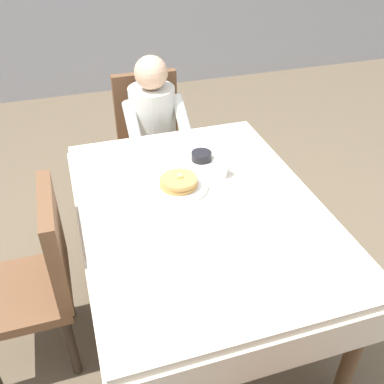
{
  "coord_description": "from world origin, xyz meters",
  "views": [
    {
      "loc": [
        -0.52,
        -1.54,
        1.98
      ],
      "look_at": [
        -0.03,
        0.05,
        0.79
      ],
      "focal_mm": 40.86,
      "sensor_mm": 36.0,
      "label": 1
    }
  ],
  "objects_px": {
    "dining_table_main": "(201,220)",
    "plate_breakfast": "(180,187)",
    "chair_left_side": "(39,273)",
    "fork_left_of_plate": "(143,197)",
    "diner_person": "(154,125)",
    "spoon_near_edge": "(199,229)",
    "breakfast_stack": "(179,181)",
    "chair_diner": "(150,133)",
    "syrup_pitcher": "(133,179)",
    "knife_right_of_plate": "(217,183)",
    "bowl_butter": "(201,156)",
    "cup_coffee": "(220,169)"
  },
  "relations": [
    {
      "from": "spoon_near_edge",
      "to": "chair_left_side",
      "type": "bearing_deg",
      "value": -179.59
    },
    {
      "from": "breakfast_stack",
      "to": "cup_coffee",
      "type": "bearing_deg",
      "value": 10.4
    },
    {
      "from": "chair_diner",
      "to": "plate_breakfast",
      "type": "bearing_deg",
      "value": 86.09
    },
    {
      "from": "fork_left_of_plate",
      "to": "breakfast_stack",
      "type": "bearing_deg",
      "value": -76.66
    },
    {
      "from": "chair_diner",
      "to": "breakfast_stack",
      "type": "height_order",
      "value": "chair_diner"
    },
    {
      "from": "chair_left_side",
      "to": "breakfast_stack",
      "type": "xyz_separation_m",
      "value": [
        0.71,
        0.17,
        0.25
      ]
    },
    {
      "from": "plate_breakfast",
      "to": "bowl_butter",
      "type": "bearing_deg",
      "value": 50.19
    },
    {
      "from": "breakfast_stack",
      "to": "knife_right_of_plate",
      "type": "relative_size",
      "value": 0.97
    },
    {
      "from": "breakfast_stack",
      "to": "knife_right_of_plate",
      "type": "xyz_separation_m",
      "value": [
        0.19,
        -0.02,
        -0.04
      ]
    },
    {
      "from": "dining_table_main",
      "to": "diner_person",
      "type": "relative_size",
      "value": 1.36
    },
    {
      "from": "spoon_near_edge",
      "to": "knife_right_of_plate",
      "type": "bearing_deg",
      "value": 70.36
    },
    {
      "from": "chair_diner",
      "to": "syrup_pitcher",
      "type": "xyz_separation_m",
      "value": [
        -0.28,
        -0.91,
        0.25
      ]
    },
    {
      "from": "syrup_pitcher",
      "to": "fork_left_of_plate",
      "type": "relative_size",
      "value": 0.44
    },
    {
      "from": "knife_right_of_plate",
      "to": "fork_left_of_plate",
      "type": "bearing_deg",
      "value": 87.51
    },
    {
      "from": "dining_table_main",
      "to": "plate_breakfast",
      "type": "relative_size",
      "value": 5.44
    },
    {
      "from": "bowl_butter",
      "to": "knife_right_of_plate",
      "type": "xyz_separation_m",
      "value": [
        0.0,
        -0.24,
        -0.02
      ]
    },
    {
      "from": "dining_table_main",
      "to": "chair_left_side",
      "type": "height_order",
      "value": "chair_left_side"
    },
    {
      "from": "diner_person",
      "to": "fork_left_of_plate",
      "type": "height_order",
      "value": "diner_person"
    },
    {
      "from": "diner_person",
      "to": "cup_coffee",
      "type": "bearing_deg",
      "value": 101.32
    },
    {
      "from": "diner_person",
      "to": "breakfast_stack",
      "type": "bearing_deg",
      "value": 85.12
    },
    {
      "from": "chair_left_side",
      "to": "breakfast_stack",
      "type": "bearing_deg",
      "value": -76.71
    },
    {
      "from": "fork_left_of_plate",
      "to": "knife_right_of_plate",
      "type": "xyz_separation_m",
      "value": [
        0.38,
        0.0,
        0.0
      ]
    },
    {
      "from": "breakfast_stack",
      "to": "fork_left_of_plate",
      "type": "distance_m",
      "value": 0.19
    },
    {
      "from": "diner_person",
      "to": "breakfast_stack",
      "type": "relative_size",
      "value": 5.75
    },
    {
      "from": "plate_breakfast",
      "to": "spoon_near_edge",
      "type": "height_order",
      "value": "plate_breakfast"
    },
    {
      "from": "cup_coffee",
      "to": "fork_left_of_plate",
      "type": "distance_m",
      "value": 0.43
    },
    {
      "from": "chair_left_side",
      "to": "diner_person",
      "type": "bearing_deg",
      "value": -37.73
    },
    {
      "from": "breakfast_stack",
      "to": "cup_coffee",
      "type": "relative_size",
      "value": 1.72
    },
    {
      "from": "knife_right_of_plate",
      "to": "chair_left_side",
      "type": "bearing_deg",
      "value": 96.67
    },
    {
      "from": "plate_breakfast",
      "to": "syrup_pitcher",
      "type": "relative_size",
      "value": 3.5
    },
    {
      "from": "diner_person",
      "to": "plate_breakfast",
      "type": "bearing_deg",
      "value": 85.37
    },
    {
      "from": "plate_breakfast",
      "to": "knife_right_of_plate",
      "type": "height_order",
      "value": "plate_breakfast"
    },
    {
      "from": "chair_left_side",
      "to": "fork_left_of_plate",
      "type": "xyz_separation_m",
      "value": [
        0.53,
        0.15,
        0.21
      ]
    },
    {
      "from": "plate_breakfast",
      "to": "spoon_near_edge",
      "type": "bearing_deg",
      "value": -91.12
    },
    {
      "from": "diner_person",
      "to": "chair_left_side",
      "type": "relative_size",
      "value": 1.2
    },
    {
      "from": "breakfast_stack",
      "to": "fork_left_of_plate",
      "type": "xyz_separation_m",
      "value": [
        -0.19,
        -0.02,
        -0.04
      ]
    },
    {
      "from": "diner_person",
      "to": "spoon_near_edge",
      "type": "relative_size",
      "value": 7.47
    },
    {
      "from": "syrup_pitcher",
      "to": "breakfast_stack",
      "type": "bearing_deg",
      "value": -23.29
    },
    {
      "from": "spoon_near_edge",
      "to": "chair_diner",
      "type": "bearing_deg",
      "value": 99.86
    },
    {
      "from": "knife_right_of_plate",
      "to": "spoon_near_edge",
      "type": "bearing_deg",
      "value": 144.79
    },
    {
      "from": "plate_breakfast",
      "to": "breakfast_stack",
      "type": "height_order",
      "value": "breakfast_stack"
    },
    {
      "from": "chair_left_side",
      "to": "spoon_near_edge",
      "type": "relative_size",
      "value": 6.2
    },
    {
      "from": "dining_table_main",
      "to": "diner_person",
      "type": "xyz_separation_m",
      "value": [
        0.01,
        1.01,
        0.02
      ]
    },
    {
      "from": "breakfast_stack",
      "to": "syrup_pitcher",
      "type": "bearing_deg",
      "value": 156.71
    },
    {
      "from": "chair_left_side",
      "to": "fork_left_of_plate",
      "type": "height_order",
      "value": "chair_left_side"
    },
    {
      "from": "breakfast_stack",
      "to": "syrup_pitcher",
      "type": "xyz_separation_m",
      "value": [
        -0.21,
        0.09,
        -0.0
      ]
    },
    {
      "from": "breakfast_stack",
      "to": "fork_left_of_plate",
      "type": "relative_size",
      "value": 1.08
    },
    {
      "from": "breakfast_stack",
      "to": "bowl_butter",
      "type": "height_order",
      "value": "breakfast_stack"
    },
    {
      "from": "chair_diner",
      "to": "breakfast_stack",
      "type": "relative_size",
      "value": 4.77
    },
    {
      "from": "diner_person",
      "to": "spoon_near_edge",
      "type": "distance_m",
      "value": 1.18
    }
  ]
}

